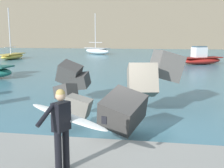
{
  "coord_description": "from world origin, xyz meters",
  "views": [
    {
      "loc": [
        1.28,
        -9.18,
        3.08
      ],
      "look_at": [
        -0.34,
        0.5,
        1.4
      ],
      "focal_mm": 45.32,
      "sensor_mm": 36.0,
      "label": 1
    }
  ],
  "objects": [
    {
      "name": "surfer_with_board",
      "position": [
        -0.68,
        -3.7,
        1.28
      ],
      "size": [
        2.08,
        1.48,
        1.78
      ],
      "color": "black",
      "rests_on": "walkway_path"
    },
    {
      "name": "boat_near_left",
      "position": [
        5.77,
        22.8,
        0.61
      ],
      "size": [
        5.03,
        3.81,
        1.98
      ],
      "color": "maroon",
      "rests_on": "ground"
    },
    {
      "name": "headland_bluff",
      "position": [
        -3.51,
        73.99,
        7.43
      ],
      "size": [
        92.13,
        30.96,
        14.81
      ],
      "color": "#756651",
      "rests_on": "ground"
    },
    {
      "name": "boat_mid_right",
      "position": [
        -18.07,
        25.83,
        0.43
      ],
      "size": [
        1.87,
        5.34,
        6.62
      ],
      "color": "#EAC64C",
      "rests_on": "ground"
    },
    {
      "name": "boat_near_centre",
      "position": [
        -9.09,
        37.51,
        0.6
      ],
      "size": [
        5.33,
        4.37,
        6.74
      ],
      "color": "white",
      "rests_on": "ground"
    },
    {
      "name": "breakwater_jetty",
      "position": [
        1.58,
        1.81,
        1.22
      ],
      "size": [
        31.01,
        8.03,
        2.68
      ],
      "color": "#4C4944",
      "rests_on": "ground"
    },
    {
      "name": "ground_plane",
      "position": [
        0.0,
        0.0,
        0.0
      ],
      "size": [
        400.0,
        400.0,
        0.0
      ],
      "primitive_type": "plane",
      "color": "#42707F"
    },
    {
      "name": "mooring_buoy_inner",
      "position": [
        0.98,
        15.43,
        0.22
      ],
      "size": [
        0.44,
        0.44,
        0.44
      ],
      "color": "yellow",
      "rests_on": "ground"
    }
  ]
}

